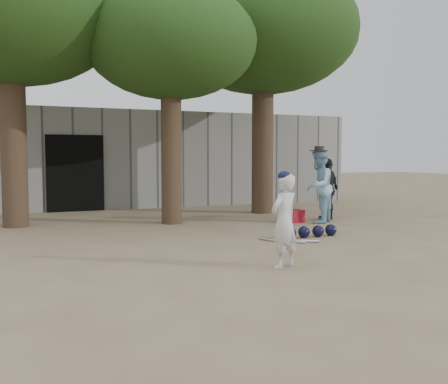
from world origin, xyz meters
name	(u,v)px	position (x,y,z in m)	size (l,w,h in m)	color
ground	(213,259)	(0.00, 0.00, 0.00)	(70.00, 70.00, 0.00)	#937C5E
boy_player	(284,221)	(0.70, -0.96, 0.67)	(0.49, 0.32, 1.33)	silver
spectator_blue	(319,186)	(3.86, 2.97, 0.88)	(0.85, 0.66, 1.75)	#8CB9D9
spectator_dark	(328,189)	(4.42, 3.41, 0.77)	(0.90, 0.37, 1.53)	black
red_bag	(294,216)	(3.37, 3.25, 0.15)	(0.42, 0.32, 0.30)	maroon
back_building	(103,159)	(0.00, 10.33, 1.50)	(16.00, 5.24, 3.00)	gray
helmet_row	(311,232)	(2.51, 1.16, 0.12)	(1.19, 0.29, 0.23)	black
bat_pile	(287,241)	(1.81, 0.86, 0.03)	(0.87, 0.77, 0.06)	silver
tree_row	(167,30)	(0.74, 5.02, 4.69)	(11.40, 5.80, 6.69)	brown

